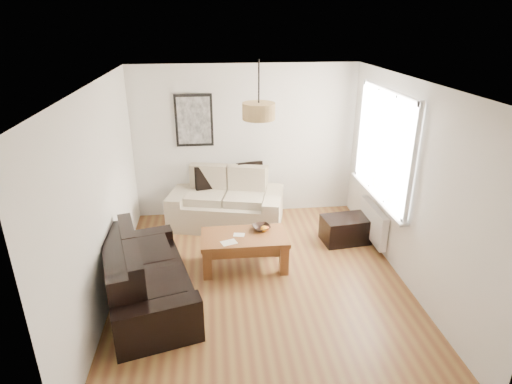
{
  "coord_description": "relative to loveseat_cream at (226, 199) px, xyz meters",
  "views": [
    {
      "loc": [
        -0.59,
        -4.75,
        3.28
      ],
      "look_at": [
        0.0,
        0.6,
        1.05
      ],
      "focal_mm": 29.69,
      "sensor_mm": 36.0,
      "label": 1
    }
  ],
  "objects": [
    {
      "name": "sofa_leather",
      "position": [
        -1.06,
        -2.05,
        -0.05
      ],
      "size": [
        1.38,
        2.07,
        0.82
      ],
      "primitive_type": null,
      "rotation": [
        0.0,
        0.0,
        1.83
      ],
      "color": "black",
      "rests_on": "floor"
    },
    {
      "name": "wall_left",
      "position": [
        -1.53,
        -1.78,
        0.84
      ],
      "size": [
        0.04,
        4.5,
        2.6
      ],
      "primitive_type": null,
      "color": "silver",
      "rests_on": "floor"
    },
    {
      "name": "orange_c",
      "position": [
        0.47,
        -1.28,
        0.07
      ],
      "size": [
        0.1,
        0.1,
        0.09
      ],
      "primitive_type": "sphere",
      "rotation": [
        0.0,
        0.0,
        0.09
      ],
      "color": "orange",
      "rests_on": "fruit_bowl"
    },
    {
      "name": "poster",
      "position": [
        -0.48,
        0.44,
        1.24
      ],
      "size": [
        0.62,
        0.04,
        0.87
      ],
      "primitive_type": null,
      "color": "black",
      "rests_on": "wall_back"
    },
    {
      "name": "wall_back",
      "position": [
        0.37,
        0.47,
        0.84
      ],
      "size": [
        3.8,
        0.04,
        2.6
      ],
      "primitive_type": null,
      "color": "silver",
      "rests_on": "floor"
    },
    {
      "name": "ottoman",
      "position": [
        1.82,
        -0.83,
        -0.25
      ],
      "size": [
        0.76,
        0.54,
        0.41
      ],
      "primitive_type": "cube",
      "rotation": [
        0.0,
        0.0,
        0.12
      ],
      "color": "black",
      "rests_on": "floor"
    },
    {
      "name": "pendant_shade",
      "position": [
        0.37,
        -1.48,
        1.77
      ],
      "size": [
        0.4,
        0.4,
        0.2
      ],
      "primitive_type": "cylinder",
      "color": "tan",
      "rests_on": "ceiling"
    },
    {
      "name": "cushion_right",
      "position": [
        0.43,
        0.22,
        0.33
      ],
      "size": [
        0.46,
        0.23,
        0.44
      ],
      "primitive_type": "cube",
      "rotation": [
        0.0,
        0.0,
        0.24
      ],
      "color": "black",
      "rests_on": "loveseat_cream"
    },
    {
      "name": "loveseat_cream",
      "position": [
        0.0,
        0.0,
        0.0
      ],
      "size": [
        2.02,
        1.41,
        0.91
      ],
      "primitive_type": null,
      "rotation": [
        0.0,
        0.0,
        -0.24
      ],
      "color": "#BDB398",
      "rests_on": "floor"
    },
    {
      "name": "radiator",
      "position": [
        2.19,
        -0.98,
        -0.08
      ],
      "size": [
        0.1,
        0.9,
        0.52
      ],
      "primitive_type": "cube",
      "color": "white",
      "rests_on": "wall_right"
    },
    {
      "name": "orange_a",
      "position": [
        0.47,
        -1.28,
        0.07
      ],
      "size": [
        0.1,
        0.1,
        0.08
      ],
      "primitive_type": "sphere",
      "rotation": [
        0.0,
        0.0,
        0.22
      ],
      "color": "orange",
      "rests_on": "fruit_bowl"
    },
    {
      "name": "floor",
      "position": [
        0.37,
        -1.78,
        -0.46
      ],
      "size": [
        4.5,
        4.5,
        0.0
      ],
      "primitive_type": "plane",
      "color": "brown",
      "rests_on": "ground"
    },
    {
      "name": "fruit_bowl",
      "position": [
        0.44,
        -1.22,
        0.06
      ],
      "size": [
        0.31,
        0.31,
        0.06
      ],
      "primitive_type": "imported",
      "rotation": [
        0.0,
        0.0,
        0.27
      ],
      "color": "black",
      "rests_on": "coffee_table"
    },
    {
      "name": "window_bay",
      "position": [
        2.23,
        -0.98,
        1.14
      ],
      "size": [
        0.14,
        1.9,
        1.6
      ],
      "primitive_type": null,
      "color": "white",
      "rests_on": "wall_right"
    },
    {
      "name": "wall_right",
      "position": [
        2.27,
        -1.78,
        0.84
      ],
      "size": [
        0.04,
        4.5,
        2.6
      ],
      "primitive_type": null,
      "color": "silver",
      "rests_on": "floor"
    },
    {
      "name": "ceiling",
      "position": [
        0.37,
        -1.78,
        2.14
      ],
      "size": [
        3.8,
        4.5,
        0.0
      ],
      "primitive_type": null,
      "color": "white",
      "rests_on": "floor"
    },
    {
      "name": "coffee_table",
      "position": [
        0.18,
        -1.38,
        -0.21
      ],
      "size": [
        1.19,
        0.65,
        0.49
      ],
      "primitive_type": null,
      "rotation": [
        0.0,
        0.0,
        -0.0
      ],
      "color": "brown",
      "rests_on": "floor"
    },
    {
      "name": "wall_front",
      "position": [
        0.37,
        -4.03,
        0.84
      ],
      "size": [
        3.8,
        0.04,
        2.6
      ],
      "primitive_type": null,
      "color": "silver",
      "rests_on": "floor"
    },
    {
      "name": "papers",
      "position": [
        -0.04,
        -1.55,
        0.03
      ],
      "size": [
        0.24,
        0.2,
        0.01
      ],
      "primitive_type": "cube",
      "rotation": [
        0.0,
        0.0,
        0.34
      ],
      "color": "silver",
      "rests_on": "coffee_table"
    },
    {
      "name": "cushion_left",
      "position": [
        -0.32,
        0.22,
        0.31
      ],
      "size": [
        0.41,
        0.2,
        0.4
      ],
      "primitive_type": "cube",
      "rotation": [
        0.0,
        0.0,
        0.2
      ],
      "color": "black",
      "rests_on": "loveseat_cream"
    },
    {
      "name": "orange_b",
      "position": [
        0.51,
        -1.27,
        0.07
      ],
      "size": [
        0.07,
        0.07,
        0.06
      ],
      "primitive_type": "sphere",
      "rotation": [
        0.0,
        0.0,
        -0.18
      ],
      "color": "#FF5515",
      "rests_on": "fruit_bowl"
    }
  ]
}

